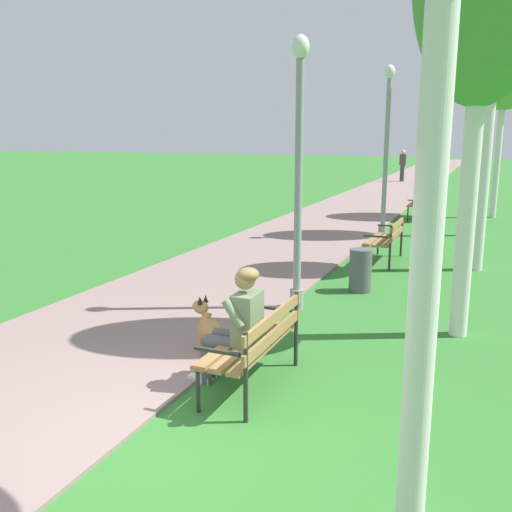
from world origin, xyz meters
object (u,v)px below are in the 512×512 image
at_px(birch_tree_third, 495,38).
at_px(pedestrian_distant, 403,166).
at_px(person_seated_on_near_bench, 237,322).
at_px(dog_shepherd, 215,336).
at_px(birch_tree_fifth, 506,63).
at_px(litter_bin, 360,270).
at_px(park_bench_near, 257,340).
at_px(park_bench_far, 422,202).
at_px(birch_tree_fourth, 497,24).
at_px(lamp_post_mid, 386,151).
at_px(lamp_post_near, 299,174).
at_px(park_bench_mid, 387,237).

xyz_separation_m(birch_tree_third, pedestrian_distant, (-4.33, 19.45, -3.30)).
bearing_deg(person_seated_on_near_bench, dog_shepherd, 133.91).
bearing_deg(person_seated_on_near_bench, birch_tree_fifth, 80.63).
height_order(person_seated_on_near_bench, litter_bin, person_seated_on_near_bench).
relative_size(park_bench_near, park_bench_far, 1.00).
relative_size(park_bench_near, birch_tree_fourth, 0.23).
relative_size(dog_shepherd, birch_tree_third, 0.15).
xyz_separation_m(dog_shepherd, birch_tree_fourth, (2.55, 9.75, 4.76)).
distance_m(birch_tree_fourth, birch_tree_fifth, 3.54).
height_order(birch_tree_third, birch_tree_fourth, birch_tree_fourth).
height_order(park_bench_far, lamp_post_mid, lamp_post_mid).
bearing_deg(lamp_post_near, park_bench_far, 86.70).
bearing_deg(birch_tree_fifth, park_bench_mid, -104.21).
height_order(person_seated_on_near_bench, birch_tree_fourth, birch_tree_fourth).
height_order(park_bench_mid, park_bench_far, same).
distance_m(park_bench_far, pedestrian_distant, 13.43).
bearing_deg(pedestrian_distant, park_bench_near, -84.50).
xyz_separation_m(person_seated_on_near_bench, lamp_post_near, (-0.27, 2.67, 1.30)).
height_order(park_bench_mid, pedestrian_distant, pedestrian_distant).
bearing_deg(person_seated_on_near_bench, litter_bin, 84.68).
relative_size(park_bench_near, park_bench_mid, 1.00).
xyz_separation_m(dog_shepherd, birch_tree_third, (2.60, 5.76, 3.88)).
bearing_deg(park_bench_mid, lamp_post_mid, 102.11).
bearing_deg(pedestrian_distant, lamp_post_mid, -82.91).
xyz_separation_m(park_bench_near, litter_bin, (0.16, 3.98, -0.16)).
xyz_separation_m(park_bench_far, dog_shepherd, (-0.84, -12.04, -0.25)).
bearing_deg(dog_shepherd, park_bench_far, 86.01).
relative_size(lamp_post_mid, birch_tree_third, 0.77).
relative_size(park_bench_mid, birch_tree_fifth, 0.25).
distance_m(park_bench_mid, lamp_post_near, 3.99).
xyz_separation_m(park_bench_mid, birch_tree_third, (1.68, -0.00, 3.63)).
xyz_separation_m(lamp_post_near, birch_tree_fourth, (2.29, 7.63, 3.04)).
height_order(person_seated_on_near_bench, birch_tree_fifth, birch_tree_fifth).
xyz_separation_m(park_bench_near, birch_tree_fifth, (2.07, 13.78, 4.00)).
bearing_deg(lamp_post_mid, park_bench_near, -87.52).
relative_size(person_seated_on_near_bench, pedestrian_distant, 0.76).
bearing_deg(birch_tree_third, litter_bin, -125.99).
relative_size(lamp_post_near, birch_tree_third, 0.72).
bearing_deg(person_seated_on_near_bench, park_bench_mid, 86.54).
bearing_deg(park_bench_far, pedestrian_distant, 101.06).
xyz_separation_m(park_bench_far, lamp_post_near, (-0.57, -9.92, 1.47)).
relative_size(dog_shepherd, lamp_post_near, 0.21).
relative_size(park_bench_mid, person_seated_on_near_bench, 1.20).
height_order(park_bench_far, birch_tree_fifth, birch_tree_fifth).
xyz_separation_m(park_bench_mid, park_bench_far, (-0.08, 6.27, 0.00)).
distance_m(person_seated_on_near_bench, litter_bin, 4.02).
distance_m(park_bench_mid, litter_bin, 2.33).
bearing_deg(litter_bin, person_seated_on_near_bench, -95.32).
height_order(person_seated_on_near_bench, birch_tree_third, birch_tree_third).
bearing_deg(pedestrian_distant, park_bench_mid, -82.23).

